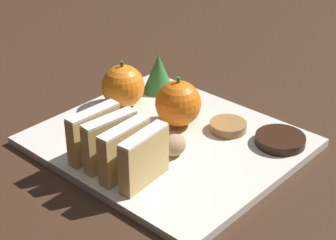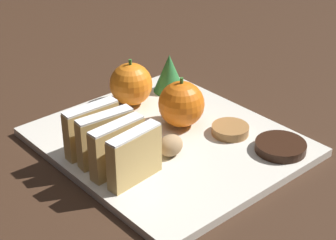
% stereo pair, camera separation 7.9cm
% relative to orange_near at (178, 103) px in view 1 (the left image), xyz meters
% --- Properties ---
extents(ground_plane, '(6.00, 6.00, 0.00)m').
position_rel_orange_near_xyz_m(ground_plane, '(-0.04, -0.02, -0.05)').
color(ground_plane, '#382316').
extents(serving_platter, '(0.31, 0.35, 0.01)m').
position_rel_orange_near_xyz_m(serving_platter, '(-0.04, -0.02, -0.04)').
color(serving_platter, silver).
rests_on(serving_platter, ground_plane).
extents(stollen_slice_front, '(0.08, 0.03, 0.07)m').
position_rel_orange_near_xyz_m(stollen_slice_front, '(-0.14, -0.07, 0.00)').
color(stollen_slice_front, tan).
rests_on(stollen_slice_front, serving_platter).
extents(stollen_slice_second, '(0.08, 0.02, 0.07)m').
position_rel_orange_near_xyz_m(stollen_slice_second, '(-0.14, -0.04, 0.00)').
color(stollen_slice_second, tan).
rests_on(stollen_slice_second, serving_platter).
extents(stollen_slice_third, '(0.08, 0.03, 0.07)m').
position_rel_orange_near_xyz_m(stollen_slice_third, '(-0.14, -0.01, 0.00)').
color(stollen_slice_third, tan).
rests_on(stollen_slice_third, serving_platter).
extents(stollen_slice_fourth, '(0.08, 0.02, 0.07)m').
position_rel_orange_near_xyz_m(stollen_slice_fourth, '(-0.14, 0.02, 0.00)').
color(stollen_slice_fourth, tan).
rests_on(stollen_slice_fourth, serving_platter).
extents(orange_near, '(0.07, 0.07, 0.08)m').
position_rel_orange_near_xyz_m(orange_near, '(0.00, 0.00, 0.00)').
color(orange_near, orange).
rests_on(orange_near, serving_platter).
extents(orange_far, '(0.07, 0.07, 0.08)m').
position_rel_orange_near_xyz_m(orange_far, '(-0.01, 0.10, -0.00)').
color(orange_far, orange).
rests_on(orange_far, serving_platter).
extents(walnut, '(0.04, 0.03, 0.03)m').
position_rel_orange_near_xyz_m(walnut, '(-0.07, -0.05, -0.02)').
color(walnut, tan).
rests_on(walnut, serving_platter).
extents(chocolate_cookie, '(0.07, 0.07, 0.01)m').
position_rel_orange_near_xyz_m(chocolate_cookie, '(0.05, -0.14, -0.03)').
color(chocolate_cookie, black).
rests_on(chocolate_cookie, serving_platter).
extents(gingerbread_cookie, '(0.05, 0.05, 0.01)m').
position_rel_orange_near_xyz_m(gingerbread_cookie, '(0.04, -0.07, -0.03)').
color(gingerbread_cookie, '#A3703D').
rests_on(gingerbread_cookie, serving_platter).
extents(evergreen_sprig, '(0.05, 0.05, 0.06)m').
position_rel_orange_near_xyz_m(evergreen_sprig, '(0.06, 0.10, -0.00)').
color(evergreen_sprig, '#2D7538').
rests_on(evergreen_sprig, serving_platter).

